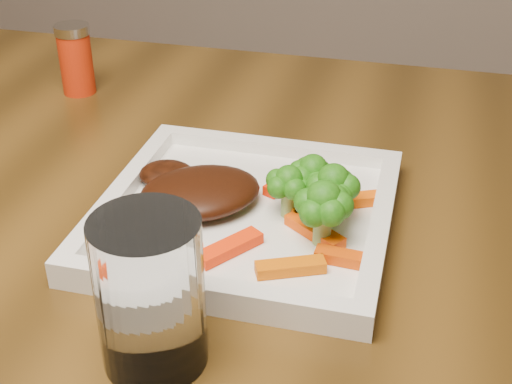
% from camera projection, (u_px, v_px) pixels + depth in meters
% --- Properties ---
extents(plate, '(0.27, 0.27, 0.01)m').
position_uv_depth(plate, '(246.00, 218.00, 0.68)').
color(plate, white).
rests_on(plate, dining_table).
extents(steak, '(0.15, 0.14, 0.03)m').
position_uv_depth(steak, '(200.00, 192.00, 0.68)').
color(steak, '#361508').
rests_on(steak, plate).
extents(broccoli_0, '(0.06, 0.06, 0.07)m').
position_uv_depth(broccoli_0, '(313.00, 175.00, 0.67)').
color(broccoli_0, '#126E13').
rests_on(broccoli_0, plate).
extents(broccoli_1, '(0.07, 0.07, 0.06)m').
position_uv_depth(broccoli_1, '(333.00, 191.00, 0.65)').
color(broccoli_1, '#147A15').
rests_on(broccoli_1, plate).
extents(broccoli_2, '(0.08, 0.08, 0.06)m').
position_uv_depth(broccoli_2, '(323.00, 214.00, 0.62)').
color(broccoli_2, '#195D0F').
rests_on(broccoli_2, plate).
extents(broccoli_3, '(0.06, 0.06, 0.06)m').
position_uv_depth(broccoli_3, '(289.00, 187.00, 0.66)').
color(broccoli_3, '#2C6110').
rests_on(broccoli_3, plate).
extents(carrot_0, '(0.06, 0.04, 0.01)m').
position_uv_depth(carrot_0, '(290.00, 267.00, 0.59)').
color(carrot_0, '#D65D03').
rests_on(carrot_0, plate).
extents(carrot_1, '(0.06, 0.02, 0.01)m').
position_uv_depth(carrot_1, '(347.00, 258.00, 0.60)').
color(carrot_1, '#CC3F03').
rests_on(carrot_1, plate).
extents(carrot_2, '(0.05, 0.06, 0.01)m').
position_uv_depth(carrot_2, '(229.00, 248.00, 0.62)').
color(carrot_2, '#FF2E04').
rests_on(carrot_2, plate).
extents(carrot_3, '(0.06, 0.04, 0.01)m').
position_uv_depth(carrot_3, '(354.00, 200.00, 0.68)').
color(carrot_3, '#FB5B04').
rests_on(carrot_3, plate).
extents(carrot_4, '(0.04, 0.06, 0.01)m').
position_uv_depth(carrot_4, '(285.00, 182.00, 0.71)').
color(carrot_4, '#F42403').
rests_on(carrot_4, plate).
extents(carrot_5, '(0.06, 0.05, 0.01)m').
position_uv_depth(carrot_5, '(315.00, 231.00, 0.64)').
color(carrot_5, '#FB4C04').
rests_on(carrot_5, plate).
extents(carrot_6, '(0.05, 0.05, 0.01)m').
position_uv_depth(carrot_6, '(317.00, 207.00, 0.67)').
color(carrot_6, '#F25E03').
rests_on(carrot_6, plate).
extents(spice_shaker, '(0.05, 0.05, 0.09)m').
position_uv_depth(spice_shaker, '(76.00, 59.00, 0.93)').
color(spice_shaker, red).
rests_on(spice_shaker, dining_table).
extents(drinking_glass, '(0.10, 0.10, 0.12)m').
position_uv_depth(drinking_glass, '(150.00, 294.00, 0.50)').
color(drinking_glass, silver).
rests_on(drinking_glass, dining_table).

